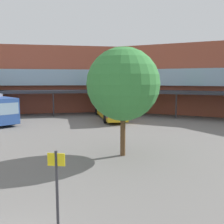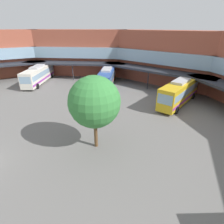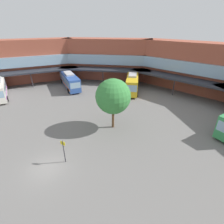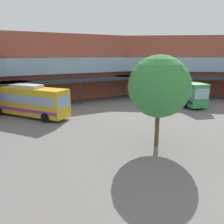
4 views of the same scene
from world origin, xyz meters
The scene contains 4 objects.
station_building centered at (0.00, 20.09, 5.38)m, with size 80.60×50.80×10.72m.
bus_1 centered at (20.36, 18.42, 1.98)m, with size 8.20×11.34×3.92m.
bus_4 centered at (-0.37, 27.45, 2.00)m, with size 5.86×11.25×3.96m.
plaza_tree centered at (2.78, 10.77, 5.00)m, with size 5.01×5.01×7.52m.
Camera 4 is at (-13.02, 0.56, 7.55)m, focal length 37.07 mm.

